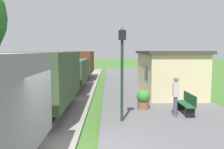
{
  "coord_description": "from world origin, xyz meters",
  "views": [
    {
      "loc": [
        0.5,
        -5.65,
        3.03
      ],
      "look_at": [
        0.72,
        6.8,
        1.71
      ],
      "focal_mm": 35.81,
      "sensor_mm": 36.0,
      "label": 1
    }
  ],
  "objects_px": {
    "station_hut": "(168,72)",
    "freight_train": "(60,75)",
    "person_waiting": "(176,95)",
    "lamp_post_near": "(122,57)",
    "potted_planter": "(143,99)",
    "bench_near_hut": "(187,103)"
  },
  "relations": [
    {
      "from": "station_hut",
      "to": "freight_train",
      "type": "bearing_deg",
      "value": -170.99
    },
    {
      "from": "freight_train",
      "to": "person_waiting",
      "type": "bearing_deg",
      "value": -34.92
    },
    {
      "from": "station_hut",
      "to": "person_waiting",
      "type": "xyz_separation_m",
      "value": [
        -1.02,
        -5.11,
        -0.47
      ]
    },
    {
      "from": "station_hut",
      "to": "lamp_post_near",
      "type": "bearing_deg",
      "value": -120.15
    },
    {
      "from": "potted_planter",
      "to": "lamp_post_near",
      "type": "height_order",
      "value": "lamp_post_near"
    },
    {
      "from": "station_hut",
      "to": "potted_planter",
      "type": "bearing_deg",
      "value": -119.67
    },
    {
      "from": "station_hut",
      "to": "bench_near_hut",
      "type": "relative_size",
      "value": 3.87
    },
    {
      "from": "freight_train",
      "to": "lamp_post_near",
      "type": "height_order",
      "value": "lamp_post_near"
    },
    {
      "from": "bench_near_hut",
      "to": "person_waiting",
      "type": "height_order",
      "value": "person_waiting"
    },
    {
      "from": "freight_train",
      "to": "station_hut",
      "type": "distance_m",
      "value": 6.88
    },
    {
      "from": "station_hut",
      "to": "bench_near_hut",
      "type": "bearing_deg",
      "value": -94.77
    },
    {
      "from": "station_hut",
      "to": "potted_planter",
      "type": "relative_size",
      "value": 6.33
    },
    {
      "from": "freight_train",
      "to": "lamp_post_near",
      "type": "bearing_deg",
      "value": -53.76
    },
    {
      "from": "potted_planter",
      "to": "lamp_post_near",
      "type": "xyz_separation_m",
      "value": [
        -1.16,
        -1.92,
        2.08
      ]
    },
    {
      "from": "freight_train",
      "to": "potted_planter",
      "type": "xyz_separation_m",
      "value": [
        4.6,
        -2.78,
        -0.9
      ]
    },
    {
      "from": "person_waiting",
      "to": "bench_near_hut",
      "type": "bearing_deg",
      "value": -138.95
    },
    {
      "from": "freight_train",
      "to": "station_hut",
      "type": "xyz_separation_m",
      "value": [
        6.8,
        1.08,
        0.03
      ]
    },
    {
      "from": "station_hut",
      "to": "bench_near_hut",
      "type": "distance_m",
      "value": 4.87
    },
    {
      "from": "bench_near_hut",
      "to": "potted_planter",
      "type": "distance_m",
      "value": 2.02
    },
    {
      "from": "person_waiting",
      "to": "freight_train",
      "type": "bearing_deg",
      "value": -22.73
    },
    {
      "from": "bench_near_hut",
      "to": "person_waiting",
      "type": "bearing_deg",
      "value": -151.15
    },
    {
      "from": "freight_train",
      "to": "person_waiting",
      "type": "distance_m",
      "value": 7.06
    }
  ]
}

